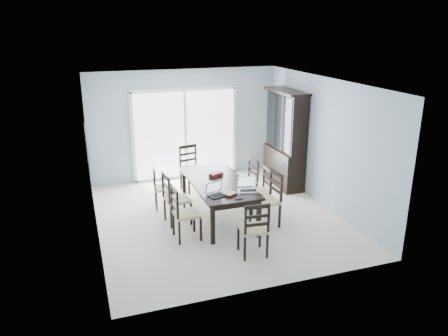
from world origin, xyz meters
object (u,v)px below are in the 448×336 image
Objects in this scene: chair_left_mid at (172,193)px; cell_phone at (239,199)px; china_hutch at (285,140)px; hot_tub at (155,151)px; laptop_dark at (218,193)px; game_box at (216,175)px; dining_table at (218,185)px; chair_left_near at (181,207)px; chair_end_near at (255,224)px; chair_right_far at (249,175)px; laptop_silver at (248,188)px; chair_right_near at (270,193)px; chair_right_mid at (262,185)px; chair_end_far at (190,163)px; chair_left_far at (159,183)px.

chair_left_mid is 1.37m from cell_phone.
hot_tub is (-2.61, 2.21, -0.62)m from china_hutch.
laptop_dark is at bearing -85.08° from hot_tub.
hot_tub is at bearing 101.31° from game_box.
dining_table is 1.95× the size of chair_left_near.
laptop_dark is (-0.31, 0.92, 0.22)m from chair_end_near.
chair_end_near is at bearing 150.14° from chair_right_far.
dining_table is 0.98m from cell_phone.
chair_end_near reaches higher than game_box.
chair_end_near is 2.91× the size of laptop_dark.
dining_table is at bearing 128.39° from laptop_silver.
dining_table is at bearing 97.78° from chair_end_near.
chair_right_far is (0.09, 1.25, -0.08)m from chair_right_near.
chair_left_mid is 2.87× the size of laptop_silver.
chair_left_near is 1.90m from chair_right_mid.
cell_phone is at bearing -58.96° from laptop_dark.
chair_end_near is at bearing -87.11° from dining_table.
hot_tub is (-1.40, 4.07, -0.18)m from chair_right_near.
game_box is at bearing 83.36° from chair_end_far.
chair_right_far reaches higher than laptop_dark.
chair_left_near is at bearing -143.49° from dining_table.
game_box is at bearing 57.57° from laptop_dark.
chair_right_near is 4.30m from hot_tub.
chair_right_mid is 4.02× the size of game_box.
hot_tub is (-0.49, 1.78, -0.16)m from chair_end_far.
chair_right_far is 2.60× the size of laptop_silver.
chair_right_far reaches higher than dining_table.
chair_right_mid reaches higher than laptop_dark.
china_hutch is 3.06m from chair_left_far.
chair_left_far is 0.55× the size of hot_tub.
chair_end_near is at bearing -82.51° from hot_tub.
chair_end_far is at bearing 90.00° from cell_phone.
chair_right_near is at bearing -10.79° from laptop_dark.
laptop_silver is 3.33× the size of cell_phone.
chair_right_mid is at bearing -18.05° from game_box.
chair_right_mid is at bearing -0.76° from dining_table.
laptop_dark is at bearing 36.86° from chair_left_mid.
chair_end_far is (-1.01, 1.70, 0.05)m from chair_right_mid.
chair_end_near is (-0.73, -1.02, -0.04)m from chair_right_near.
laptop_silver is at bearing 147.02° from chair_right_far.
chair_left_far reaches higher than hot_tub.
game_box is at bearing 79.06° from dining_table.
chair_right_near is 1.26m from chair_end_near.
chair_end_far is 2.40m from laptop_dark.
chair_left_near is 2.46m from chair_end_far.
chair_right_far is 0.96m from game_box.
chair_right_near is 1.08× the size of chair_end_near.
chair_left_mid reaches higher than laptop_silver.
chair_left_far reaches higher than laptop_silver.
chair_right_far is at bearing 58.84° from cell_phone.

